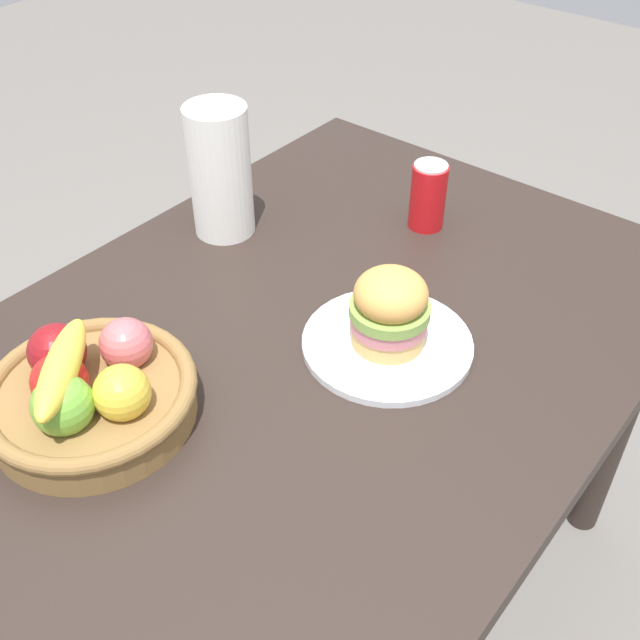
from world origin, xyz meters
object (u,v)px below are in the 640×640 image
at_px(sandwich, 390,309).
at_px(plate, 387,343).
at_px(paper_towel_roll, 220,172).
at_px(fruit_basket, 88,391).
at_px(soda_can, 428,196).

bearing_deg(sandwich, plate, 90.00).
distance_m(sandwich, paper_towel_roll, 0.43).
bearing_deg(fruit_basket, plate, -31.80).
bearing_deg(fruit_basket, soda_can, -7.29).
relative_size(plate, paper_towel_roll, 1.09).
distance_m(plate, fruit_basket, 0.44).
bearing_deg(sandwich, soda_can, 23.65).
bearing_deg(soda_can, fruit_basket, 172.71).
distance_m(plate, sandwich, 0.07).
distance_m(sandwich, soda_can, 0.35).
relative_size(sandwich, fruit_basket, 0.43).
relative_size(plate, soda_can, 2.07).
relative_size(sandwich, paper_towel_roll, 0.52).
bearing_deg(sandwich, fruit_basket, 148.20).
distance_m(soda_can, paper_towel_roll, 0.38).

